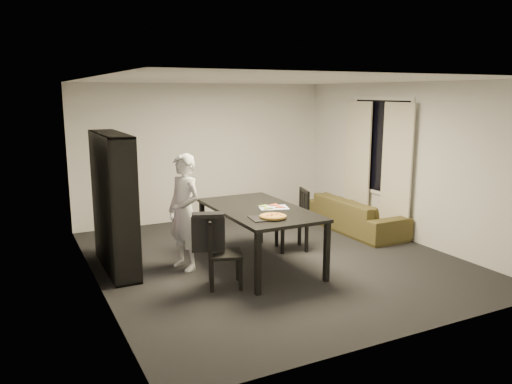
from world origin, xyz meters
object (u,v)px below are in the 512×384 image
person (184,212)px  pepperoni_pizza (273,216)px  chair_right (297,215)px  baking_tray (266,218)px  bookshelf (114,202)px  sofa (356,214)px  chair_left (218,248)px  dining_table (259,213)px

person → pepperoni_pizza: (0.88, -0.95, 0.05)m
chair_right → baking_tray: 1.46m
bookshelf → baking_tray: (1.66, -1.33, -0.11)m
chair_right → bookshelf: bearing=-82.7°
bookshelf → person: 0.97m
baking_tray → sofa: bearing=28.8°
person → baking_tray: person is taller
pepperoni_pizza → bookshelf: bearing=141.9°
bookshelf → baking_tray: bearing=-38.8°
bookshelf → chair_left: bearing=-51.1°
bookshelf → chair_right: size_ratio=1.98×
bookshelf → chair_right: 2.77m
chair_left → sofa: (3.20, 1.33, -0.22)m
dining_table → sofa: dining_table is taller
sofa → baking_tray: bearing=118.8°
person → bookshelf: bearing=-134.6°
dining_table → pepperoni_pizza: size_ratio=5.73×
bookshelf → chair_left: size_ratio=2.12×
chair_left → person: size_ratio=0.55×
baking_tray → sofa: (2.56, 1.41, -0.55)m
chair_right → sofa: (1.50, 0.45, -0.25)m
person → chair_left: bearing=-8.2°
bookshelf → chair_right: bookshelf is taller
dining_table → person: person is taller
sofa → chair_left: bearing=112.6°
chair_left → person: bearing=29.6°
baking_tray → chair_right: bearing=42.2°
baking_tray → person: bearing=131.0°
person → sofa: (3.35, 0.50, -0.51)m
bookshelf → baking_tray: 2.13m
chair_left → sofa: bearing=-48.2°
dining_table → person: size_ratio=1.24×
bookshelf → pepperoni_pizza: (1.74, -1.37, -0.09)m
bookshelf → dining_table: bookshelf is taller
chair_left → baking_tray: size_ratio=2.24×
chair_left → pepperoni_pizza: (0.73, -0.11, 0.35)m
chair_right → pepperoni_pizza: size_ratio=2.75×
chair_left → baking_tray: chair_left is taller
dining_table → chair_left: bearing=-149.7°
pepperoni_pizza → dining_table: bearing=80.1°
person → sofa: 3.43m
baking_tray → pepperoni_pizza: 0.09m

